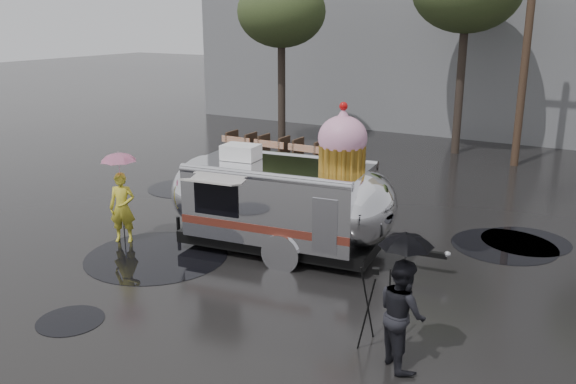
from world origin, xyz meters
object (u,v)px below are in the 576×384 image
Objects in this scene: airstream_trailer at (284,199)px; tripod at (374,301)px; person_left at (122,208)px; person_right at (402,313)px.

airstream_trailer reaches higher than tripod.
person_left is at bearing 147.34° from tripod.
person_right is at bearing -45.83° from airstream_trailer.
airstream_trailer is 4.77× the size of tripod.
airstream_trailer is at bearing 5.28° from person_right.
tripod is at bearing -47.35° from airstream_trailer.
person_right is (7.84, -1.84, 0.03)m from person_left.
person_left is at bearing -166.32° from airstream_trailer.
tripod is at bearing 15.71° from person_right.
tripod is (-0.59, 0.32, -0.07)m from person_right.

